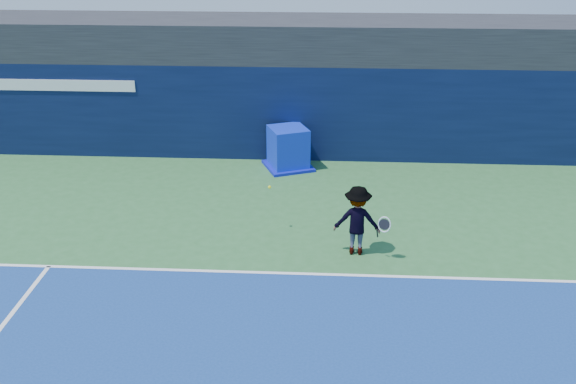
% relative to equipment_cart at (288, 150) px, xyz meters
% --- Properties ---
extents(ground, '(80.00, 80.00, 0.00)m').
position_rel_equipment_cart_xyz_m(ground, '(-0.04, -9.39, -0.59)').
color(ground, '#2E6633').
rests_on(ground, ground).
extents(baseline, '(24.00, 0.10, 0.01)m').
position_rel_equipment_cart_xyz_m(baseline, '(-0.04, -6.39, -0.58)').
color(baseline, white).
rests_on(baseline, ground).
extents(stadium_band, '(36.00, 3.00, 1.20)m').
position_rel_equipment_cart_xyz_m(stadium_band, '(-0.04, 2.11, 3.01)').
color(stadium_band, black).
rests_on(stadium_band, back_wall_assembly).
extents(back_wall_assembly, '(36.00, 1.03, 3.00)m').
position_rel_equipment_cart_xyz_m(back_wall_assembly, '(-0.04, 1.11, 0.92)').
color(back_wall_assembly, '#091233').
rests_on(back_wall_assembly, ground).
extents(equipment_cart, '(1.74, 1.74, 1.28)m').
position_rel_equipment_cart_xyz_m(equipment_cart, '(0.00, 0.00, 0.00)').
color(equipment_cart, '#0D25C3').
rests_on(equipment_cart, ground).
extents(tennis_player, '(1.31, 0.74, 1.67)m').
position_rel_equipment_cart_xyz_m(tennis_player, '(1.89, -5.35, 0.25)').
color(tennis_player, silver).
rests_on(tennis_player, ground).
extents(tennis_ball, '(0.08, 0.08, 0.08)m').
position_rel_equipment_cart_xyz_m(tennis_ball, '(-0.21, -4.29, 0.58)').
color(tennis_ball, '#D1D217').
rests_on(tennis_ball, ground).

